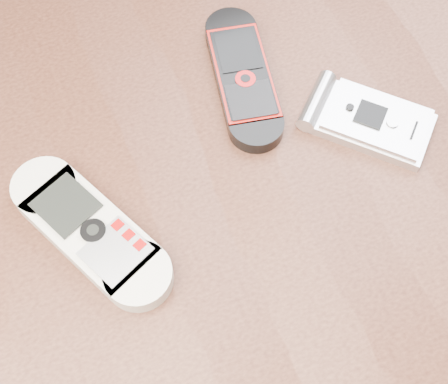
{
  "coord_description": "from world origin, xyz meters",
  "views": [
    {
      "loc": [
        -0.08,
        -0.2,
        1.17
      ],
      "look_at": [
        0.01,
        0.0,
        0.76
      ],
      "focal_mm": 50.0,
      "sensor_mm": 36.0,
      "label": 1
    }
  ],
  "objects_px": {
    "table": "(219,253)",
    "nokia_white": "(90,230)",
    "motorola_razr": "(372,121)",
    "nokia_black_red": "(243,76)"
  },
  "relations": [
    {
      "from": "table",
      "to": "nokia_white",
      "type": "bearing_deg",
      "value": 175.18
    },
    {
      "from": "table",
      "to": "nokia_white",
      "type": "height_order",
      "value": "nokia_white"
    },
    {
      "from": "table",
      "to": "motorola_razr",
      "type": "xyz_separation_m",
      "value": [
        0.14,
        0.02,
        0.11
      ]
    },
    {
      "from": "nokia_black_red",
      "to": "motorola_razr",
      "type": "bearing_deg",
      "value": -35.04
    },
    {
      "from": "nokia_white",
      "to": "motorola_razr",
      "type": "distance_m",
      "value": 0.24
    },
    {
      "from": "nokia_white",
      "to": "nokia_black_red",
      "type": "distance_m",
      "value": 0.18
    },
    {
      "from": "nokia_black_red",
      "to": "table",
      "type": "bearing_deg",
      "value": -111.42
    },
    {
      "from": "nokia_white",
      "to": "nokia_black_red",
      "type": "xyz_separation_m",
      "value": [
        0.16,
        0.09,
        -0.0
      ]
    },
    {
      "from": "nokia_white",
      "to": "nokia_black_red",
      "type": "bearing_deg",
      "value": 4.18
    },
    {
      "from": "nokia_black_red",
      "to": "motorola_razr",
      "type": "xyz_separation_m",
      "value": [
        0.08,
        -0.08,
        0.0
      ]
    }
  ]
}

